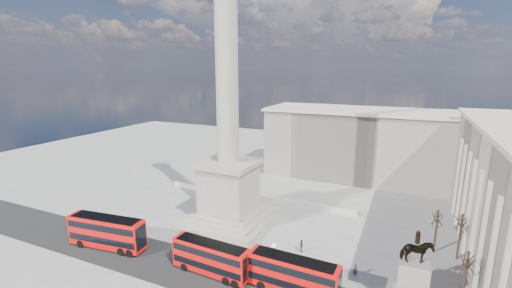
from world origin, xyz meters
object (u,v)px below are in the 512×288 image
(red_bus_a, at_px, (107,232))
(pedestrian_crossing, at_px, (301,246))
(equestrian_statue, at_px, (414,275))
(pedestrian_walking, at_px, (355,271))
(nelsons_column, at_px, (228,149))
(red_bus_c, at_px, (294,275))
(victorian_lamp, at_px, (274,263))
(red_bus_b, at_px, (211,258))

(red_bus_a, distance_m, pedestrian_crossing, 28.57)
(equestrian_statue, height_order, pedestrian_walking, equestrian_statue)
(nelsons_column, xyz_separation_m, red_bus_c, (16.24, -13.96, -10.59))
(equestrian_statue, bearing_deg, red_bus_c, -159.92)
(victorian_lamp, distance_m, equestrian_statue, 16.05)
(pedestrian_crossing, bearing_deg, pedestrian_walking, -135.40)
(pedestrian_walking, bearing_deg, nelsons_column, 165.54)
(red_bus_a, relative_size, red_bus_b, 1.13)
(red_bus_b, bearing_deg, victorian_lamp, 5.64)
(equestrian_statue, relative_size, pedestrian_crossing, 4.44)
(red_bus_c, height_order, pedestrian_crossing, red_bus_c)
(nelsons_column, distance_m, red_bus_a, 22.10)
(nelsons_column, relative_size, red_bus_b, 4.63)
(red_bus_c, distance_m, pedestrian_crossing, 9.54)
(red_bus_c, xyz_separation_m, equestrian_statue, (12.82, 4.69, 0.65))
(red_bus_a, relative_size, pedestrian_walking, 7.03)
(red_bus_c, height_order, pedestrian_walking, red_bus_c)
(red_bus_b, xyz_separation_m, equestrian_statue, (23.65, 5.42, 0.71))
(victorian_lamp, bearing_deg, red_bus_a, -177.78)
(nelsons_column, distance_m, red_bus_b, 18.93)
(red_bus_c, height_order, equestrian_statue, equestrian_statue)
(pedestrian_walking, bearing_deg, red_bus_c, -130.62)
(red_bus_c, bearing_deg, nelsons_column, 141.36)
(nelsons_column, xyz_separation_m, red_bus_a, (-12.04, -15.34, -10.39))
(victorian_lamp, xyz_separation_m, pedestrian_crossing, (0.57, 9.65, -2.58))
(equestrian_statue, bearing_deg, pedestrian_walking, 166.94)
(victorian_lamp, bearing_deg, pedestrian_walking, 37.35)
(nelsons_column, height_order, red_bus_c, nelsons_column)
(red_bus_b, height_order, pedestrian_walking, red_bus_b)
(nelsons_column, xyz_separation_m, red_bus_b, (5.42, -14.68, -10.65))
(equestrian_statue, bearing_deg, victorian_lamp, -161.57)
(red_bus_c, relative_size, pedestrian_crossing, 5.74)
(pedestrian_walking, bearing_deg, pedestrian_crossing, 163.83)
(nelsons_column, bearing_deg, victorian_lamp, -45.99)
(victorian_lamp, bearing_deg, red_bus_c, 9.07)
(red_bus_b, relative_size, red_bus_c, 0.98)
(red_bus_b, distance_m, victorian_lamp, 8.54)
(nelsons_column, height_order, red_bus_a, nelsons_column)
(nelsons_column, bearing_deg, pedestrian_crossing, -18.02)
(pedestrian_walking, bearing_deg, victorian_lamp, -138.12)
(equestrian_statue, bearing_deg, red_bus_a, -171.60)
(red_bus_b, relative_size, equestrian_statue, 1.26)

